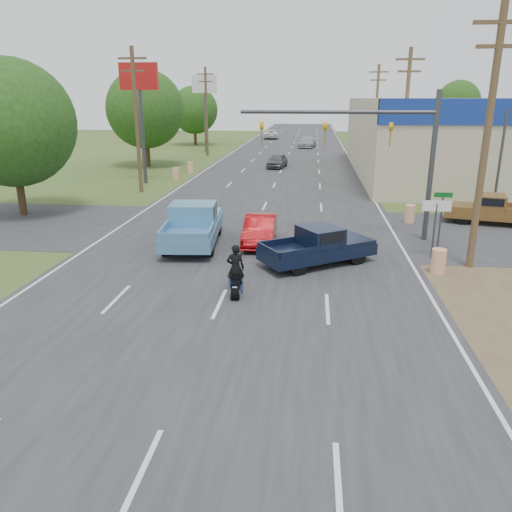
# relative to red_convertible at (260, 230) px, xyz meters

# --- Properties ---
(ground) EXTENTS (200.00, 200.00, 0.00)m
(ground) POSITION_rel_red_convertible_xyz_m (-0.59, -15.41, -0.67)
(ground) COLOR #345321
(ground) RESTS_ON ground
(main_road) EXTENTS (15.00, 180.00, 0.02)m
(main_road) POSITION_rel_red_convertible_xyz_m (-0.59, 24.59, -0.66)
(main_road) COLOR #2D2D30
(main_road) RESTS_ON ground
(cross_road) EXTENTS (120.00, 10.00, 0.02)m
(cross_road) POSITION_rel_red_convertible_xyz_m (-0.59, 2.59, -0.66)
(cross_road) COLOR #2D2D30
(cross_road) RESTS_ON ground
(utility_pole_1) EXTENTS (2.00, 0.28, 10.00)m
(utility_pole_1) POSITION_rel_red_convertible_xyz_m (8.91, -2.41, 4.65)
(utility_pole_1) COLOR #4C3823
(utility_pole_1) RESTS_ON ground
(utility_pole_2) EXTENTS (2.00, 0.28, 10.00)m
(utility_pole_2) POSITION_rel_red_convertible_xyz_m (8.91, 15.59, 4.65)
(utility_pole_2) COLOR #4C3823
(utility_pole_2) RESTS_ON ground
(utility_pole_3) EXTENTS (2.00, 0.28, 10.00)m
(utility_pole_3) POSITION_rel_red_convertible_xyz_m (8.91, 33.59, 4.65)
(utility_pole_3) COLOR #4C3823
(utility_pole_3) RESTS_ON ground
(utility_pole_5) EXTENTS (2.00, 0.28, 10.00)m
(utility_pole_5) POSITION_rel_red_convertible_xyz_m (-10.09, 12.59, 4.65)
(utility_pole_5) COLOR #4C3823
(utility_pole_5) RESTS_ON ground
(utility_pole_6) EXTENTS (2.00, 0.28, 10.00)m
(utility_pole_6) POSITION_rel_red_convertible_xyz_m (-10.09, 36.59, 4.65)
(utility_pole_6) COLOR #4C3823
(utility_pole_6) RESTS_ON ground
(tree_0) EXTENTS (7.14, 7.14, 8.84)m
(tree_0) POSITION_rel_red_convertible_xyz_m (-14.59, 4.59, 4.60)
(tree_0) COLOR #422D19
(tree_0) RESTS_ON ground
(tree_1) EXTENTS (7.56, 7.56, 9.36)m
(tree_1) POSITION_rel_red_convertible_xyz_m (-14.09, 26.59, 4.91)
(tree_1) COLOR #422D19
(tree_1) RESTS_ON ground
(tree_2) EXTENTS (6.72, 6.72, 8.32)m
(tree_2) POSITION_rel_red_convertible_xyz_m (-14.79, 50.59, 4.28)
(tree_2) COLOR #422D19
(tree_2) RESTS_ON ground
(tree_5) EXTENTS (7.98, 7.98, 9.88)m
(tree_5) POSITION_rel_red_convertible_xyz_m (29.41, 79.59, 5.22)
(tree_5) COLOR #422D19
(tree_5) RESTS_ON ground
(tree_6) EXTENTS (8.82, 8.82, 10.92)m
(tree_6) POSITION_rel_red_convertible_xyz_m (-30.59, 79.59, 5.84)
(tree_6) COLOR #422D19
(tree_6) RESTS_ON ground
(barrel_0) EXTENTS (0.56, 0.56, 1.00)m
(barrel_0) POSITION_rel_red_convertible_xyz_m (7.41, -3.41, -0.17)
(barrel_0) COLOR orange
(barrel_0) RESTS_ON ground
(barrel_1) EXTENTS (0.56, 0.56, 1.00)m
(barrel_1) POSITION_rel_red_convertible_xyz_m (7.81, 5.09, -0.17)
(barrel_1) COLOR orange
(barrel_1) RESTS_ON ground
(barrel_2) EXTENTS (0.56, 0.56, 1.00)m
(barrel_2) POSITION_rel_red_convertible_xyz_m (-9.09, 18.59, -0.17)
(barrel_2) COLOR orange
(barrel_2) RESTS_ON ground
(barrel_3) EXTENTS (0.56, 0.56, 1.00)m
(barrel_3) POSITION_rel_red_convertible_xyz_m (-8.79, 22.59, -0.17)
(barrel_3) COLOR orange
(barrel_3) RESTS_ON ground
(pole_sign_left_near) EXTENTS (3.00, 0.35, 9.20)m
(pole_sign_left_near) POSITION_rel_red_convertible_xyz_m (-11.09, 16.59, 6.50)
(pole_sign_left_near) COLOR #3F3F44
(pole_sign_left_near) RESTS_ON ground
(pole_sign_left_far) EXTENTS (3.00, 0.35, 9.20)m
(pole_sign_left_far) POSITION_rel_red_convertible_xyz_m (-11.09, 40.59, 6.50)
(pole_sign_left_far) COLOR #3F3F44
(pole_sign_left_far) RESTS_ON ground
(lane_sign) EXTENTS (1.20, 0.08, 2.52)m
(lane_sign) POSITION_rel_red_convertible_xyz_m (7.61, -1.41, 1.23)
(lane_sign) COLOR #3F3F44
(lane_sign) RESTS_ON ground
(street_name_sign) EXTENTS (0.80, 0.08, 2.61)m
(street_name_sign) POSITION_rel_red_convertible_xyz_m (8.21, 0.09, 0.94)
(street_name_sign) COLOR #3F3F44
(street_name_sign) RESTS_ON ground
(signal_mast) EXTENTS (9.12, 0.40, 7.00)m
(signal_mast) POSITION_rel_red_convertible_xyz_m (5.23, 1.59, 4.13)
(signal_mast) COLOR #3F3F44
(signal_mast) RESTS_ON ground
(red_convertible) EXTENTS (1.50, 4.09, 1.34)m
(red_convertible) POSITION_rel_red_convertible_xyz_m (0.00, 0.00, 0.00)
(red_convertible) COLOR #8D060A
(red_convertible) RESTS_ON ground
(motorcycle) EXTENTS (0.59, 1.90, 0.96)m
(motorcycle) POSITION_rel_red_convertible_xyz_m (-0.18, -6.46, -0.24)
(motorcycle) COLOR black
(motorcycle) RESTS_ON ground
(rider) EXTENTS (0.67, 0.48, 1.72)m
(rider) POSITION_rel_red_convertible_xyz_m (-0.19, -6.42, 0.19)
(rider) COLOR black
(rider) RESTS_ON ground
(blue_pickup) EXTENTS (2.78, 6.07, 1.96)m
(blue_pickup) POSITION_rel_red_convertible_xyz_m (-3.11, -0.34, 0.32)
(blue_pickup) COLOR black
(blue_pickup) RESTS_ON ground
(navy_pickup) EXTENTS (5.01, 4.22, 1.59)m
(navy_pickup) POSITION_rel_red_convertible_xyz_m (2.79, -2.75, 0.13)
(navy_pickup) COLOR black
(navy_pickup) RESTS_ON ground
(brown_pickup) EXTENTS (5.13, 2.97, 1.60)m
(brown_pickup) POSITION_rel_red_convertible_xyz_m (12.09, 5.38, 0.14)
(brown_pickup) COLOR black
(brown_pickup) RESTS_ON ground
(distant_car_grey) EXTENTS (2.12, 4.12, 1.34)m
(distant_car_grey) POSITION_rel_red_convertible_xyz_m (-1.09, 27.00, 0.00)
(distant_car_grey) COLOR #4F5054
(distant_car_grey) RESTS_ON ground
(distant_car_silver) EXTENTS (2.75, 5.45, 1.52)m
(distant_car_silver) POSITION_rel_red_convertible_xyz_m (1.53, 48.70, 0.09)
(distant_car_silver) COLOR #A9A9AE
(distant_car_silver) RESTS_ON ground
(distant_car_white) EXTENTS (2.87, 5.46, 1.46)m
(distant_car_white) POSITION_rel_red_convertible_xyz_m (-4.76, 63.58, 0.06)
(distant_car_white) COLOR white
(distant_car_white) RESTS_ON ground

